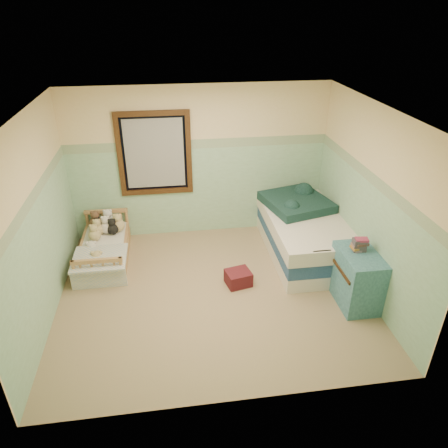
{
  "coord_description": "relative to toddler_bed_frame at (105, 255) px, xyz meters",
  "views": [
    {
      "loc": [
        -0.5,
        -4.61,
        3.6
      ],
      "look_at": [
        0.21,
        0.35,
        0.88
      ],
      "focal_mm": 33.32,
      "sensor_mm": 36.0,
      "label": 1
    }
  ],
  "objects": [
    {
      "name": "plush_bed_white",
      "position": [
        0.05,
        0.5,
        0.32
      ],
      "size": [
        0.22,
        0.22,
        0.22
      ],
      "primitive_type": "sphere",
      "color": "silver",
      "rests_on": "toddler_mattress"
    },
    {
      "name": "teal_blanket",
      "position": [
        3.07,
        0.14,
        0.64
      ],
      "size": [
        1.14,
        1.18,
        0.14
      ],
      "primitive_type": "cube",
      "rotation": [
        0.0,
        0.0,
        0.25
      ],
      "color": "black",
      "rests_on": "twin_mattress"
    },
    {
      "name": "red_pillow",
      "position": [
        1.95,
        -0.91,
        0.02
      ],
      "size": [
        0.39,
        0.36,
        0.21
      ],
      "primitive_type": "cube",
      "rotation": [
        0.0,
        0.0,
        0.22
      ],
      "color": "maroon",
      "rests_on": "floor"
    },
    {
      "name": "dresser",
      "position": [
        3.43,
        -1.5,
        0.29
      ],
      "size": [
        0.47,
        0.75,
        0.75
      ],
      "primitive_type": "cube",
      "color": "#2A566D",
      "rests_on": "floor"
    },
    {
      "name": "plush_bed_tan",
      "position": [
        -0.1,
        0.28,
        0.31
      ],
      "size": [
        0.19,
        0.19,
        0.19
      ],
      "primitive_type": "sphere",
      "color": "tan",
      "rests_on": "toddler_mattress"
    },
    {
      "name": "twin_boxspring",
      "position": [
        3.12,
        -0.16,
        0.24
      ],
      "size": [
        1.08,
        2.17,
        0.22
      ],
      "primitive_type": "cube",
      "color": "navy",
      "rests_on": "twin_bed_frame"
    },
    {
      "name": "wall_right",
      "position": [
        3.67,
        -1.05,
        1.16
      ],
      "size": [
        0.04,
        3.6,
        2.5
      ],
      "primitive_type": "cube",
      "color": "beige",
      "rests_on": "floor"
    },
    {
      "name": "wall_back",
      "position": [
        1.57,
        0.75,
        1.16
      ],
      "size": [
        4.2,
        0.04,
        2.5
      ],
      "primitive_type": "cube",
      "color": "beige",
      "rests_on": "floor"
    },
    {
      "name": "wall_left",
      "position": [
        -0.53,
        -1.05,
        1.16
      ],
      "size": [
        0.04,
        3.6,
        2.5
      ],
      "primitive_type": "cube",
      "color": "beige",
      "rests_on": "floor"
    },
    {
      "name": "wainscot_mint",
      "position": [
        1.57,
        0.74,
        0.66
      ],
      "size": [
        4.2,
        0.01,
        1.5
      ],
      "primitive_type": "cube",
      "color": "#87B48B",
      "rests_on": "floor"
    },
    {
      "name": "window_blinds",
      "position": [
        0.87,
        0.72,
        1.36
      ],
      "size": [
        0.92,
        0.01,
        1.12
      ],
      "primitive_type": "cube",
      "color": "#BBBBB8",
      "rests_on": "window_frame"
    },
    {
      "name": "twin_mattress",
      "position": [
        3.12,
        -0.16,
        0.46
      ],
      "size": [
        1.13,
        2.21,
        0.22
      ],
      "primitive_type": "cube",
      "color": "silver",
      "rests_on": "twin_boxspring"
    },
    {
      "name": "extra_plush_3",
      "position": [
        -0.13,
        0.46,
        0.29
      ],
      "size": [
        0.16,
        0.16,
        0.16
      ],
      "primitive_type": "sphere",
      "color": "black",
      "rests_on": "toddler_mattress"
    },
    {
      "name": "plush_floor_tan",
      "position": [
        -0.05,
        -0.34,
        0.04
      ],
      "size": [
        0.26,
        0.26,
        0.26
      ],
      "primitive_type": "sphere",
      "color": "tan",
      "rests_on": "floor"
    },
    {
      "name": "twin_bed_frame",
      "position": [
        3.12,
        -0.16,
        0.02
      ],
      "size": [
        1.08,
        2.17,
        0.22
      ],
      "primitive_type": "cube",
      "color": "white",
      "rests_on": "floor"
    },
    {
      "name": "border_strip",
      "position": [
        1.57,
        0.74,
        1.48
      ],
      "size": [
        4.2,
        0.01,
        0.15
      ],
      "primitive_type": "cube",
      "color": "#50814E",
      "rests_on": "wall_back"
    },
    {
      "name": "extra_plush_0",
      "position": [
        0.21,
        0.37,
        0.32
      ],
      "size": [
        0.21,
        0.21,
        0.21
      ],
      "primitive_type": "sphere",
      "color": "tan",
      "rests_on": "toddler_mattress"
    },
    {
      "name": "plush_floor_cream",
      "position": [
        -0.17,
        -0.05,
        0.04
      ],
      "size": [
        0.26,
        0.26,
        0.26
      ],
      "primitive_type": "sphere",
      "color": "silver",
      "rests_on": "floor"
    },
    {
      "name": "wall_front",
      "position": [
        1.57,
        -2.85,
        1.16
      ],
      "size": [
        4.2,
        0.04,
        2.5
      ],
      "primitive_type": "cube",
      "color": "beige",
      "rests_on": "floor"
    },
    {
      "name": "plush_bed_brown",
      "position": [
        -0.15,
        0.5,
        0.32
      ],
      "size": [
        0.21,
        0.21,
        0.21
      ],
      "primitive_type": "sphere",
      "color": "brown",
      "rests_on": "toddler_mattress"
    },
    {
      "name": "plush_bed_dark",
      "position": [
        0.13,
        0.28,
        0.3
      ],
      "size": [
        0.19,
        0.19,
        0.19
      ],
      "primitive_type": "sphere",
      "color": "black",
      "rests_on": "toddler_mattress"
    },
    {
      "name": "toddler_mattress",
      "position": [
        0.0,
        0.0,
        0.15
      ],
      "size": [
        0.64,
        1.34,
        0.12
      ],
      "primitive_type": "cube",
      "color": "silver",
      "rests_on": "toddler_bed_frame"
    },
    {
      "name": "book_stack",
      "position": [
        3.43,
        -1.41,
        0.74
      ],
      "size": [
        0.17,
        0.14,
        0.16
      ],
      "primitive_type": "cube",
      "rotation": [
        0.0,
        0.0,
        -0.08
      ],
      "color": "brown",
      "rests_on": "dresser"
    },
    {
      "name": "floor",
      "position": [
        1.57,
        -1.05,
        -0.1
      ],
      "size": [
        4.2,
        3.6,
        0.02
      ],
      "primitive_type": "cube",
      "color": "#8F7A56",
      "rests_on": "ground"
    },
    {
      "name": "extra_plush_2",
      "position": [
        0.03,
        0.33,
        0.31
      ],
      "size": [
        0.21,
        0.21,
        0.21
      ],
      "primitive_type": "sphere",
      "color": "silver",
      "rests_on": "toddler_mattress"
    },
    {
      "name": "patchwork_quilt",
      "position": [
        0.0,
        -0.44,
        0.23
      ],
      "size": [
        0.76,
        0.7,
        0.03
      ],
      "primitive_type": "cube",
      "color": "#88AAD4",
      "rests_on": "toddler_mattress"
    },
    {
      "name": "ceiling",
      "position": [
        1.57,
        -1.05,
        2.42
      ],
      "size": [
        4.2,
        3.6,
        0.02
      ],
      "primitive_type": "cube",
      "color": "silver",
      "rests_on": "wall_back"
    },
    {
      "name": "extra_plush_1",
      "position": [
        -0.13,
        0.12,
        0.3
      ],
      "size": [
        0.19,
        0.19,
        0.19
      ],
      "primitive_type": "sphere",
      "color": "tan",
      "rests_on": "toddler_mattress"
    },
    {
      "name": "floor_book",
      "position": [
        1.98,
        -0.59,
        -0.08
      ],
      "size": [
        0.25,
        0.2,
        0.02
      ],
      "primitive_type": "cube",
      "rotation": [
        0.0,
        0.0,
        -0.04
      ],
      "color": "#DF9243",
      "rests_on": "floor"
    },
    {
      "name": "window_frame",
      "position": [
        0.87,
        0.71,
        1.36
      ],
      "size": [
        1.16,
        0.06,
        1.36
      ],
      "primitive_type": "cube",
      "color": "black",
      "rests_on": "wall_back"
    },
    {
      "name": "toddler_bed_frame",
      "position": [
        0.0,
        0.0,
        0.0
      ],
      "size": [
        0.7,
        1.4,
        0.18
      ],
      "primitive_type": "cube",
      "color": "#9C6D45",
      "rests_on": "floor"
    }
  ]
}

